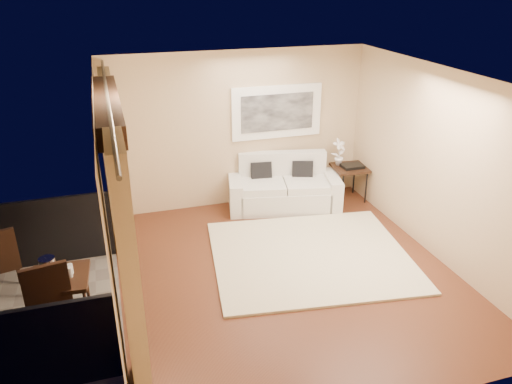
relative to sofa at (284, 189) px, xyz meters
name	(u,v)px	position (x,y,z in m)	size (l,w,h in m)	color
floor	(287,273)	(-0.70, -2.09, -0.33)	(5.00, 5.00, 0.00)	#582D1A
room_shell	(106,107)	(-2.83, -2.09, 2.19)	(5.00, 6.40, 5.00)	white
balcony	(29,306)	(-4.01, -2.09, -0.15)	(1.81, 2.60, 1.17)	#605B56
curtains	(121,206)	(-2.81, -2.09, 1.01)	(0.16, 4.80, 2.64)	tan
artwork	(277,112)	(-0.01, 0.38, 1.29)	(1.62, 0.07, 0.92)	white
rug	(310,255)	(-0.22, -1.77, -0.31)	(2.83, 2.47, 0.04)	beige
sofa	(284,189)	(0.00, 0.00, 0.00)	(2.06, 1.21, 0.93)	silver
side_table	(350,170)	(1.23, -0.09, 0.25)	(0.63, 0.63, 0.64)	black
tray	(352,166)	(1.25, -0.12, 0.34)	(0.38, 0.28, 0.05)	black
orchid	(339,152)	(1.06, 0.05, 0.56)	(0.26, 0.18, 0.50)	white
bistro_table	(60,283)	(-3.56, -2.47, 0.33)	(0.66, 0.66, 0.74)	black
balcony_chair_far	(0,259)	(-4.32, -1.57, 0.25)	(0.53, 0.54, 1.00)	black
balcony_chair_near	(51,307)	(-3.64, -2.88, 0.31)	(0.55, 0.55, 1.09)	black
ice_bucket	(48,266)	(-3.67, -2.37, 0.51)	(0.18, 0.18, 0.20)	silver
candle	(60,270)	(-3.55, -2.37, 0.45)	(0.06, 0.06, 0.07)	red
vase	(51,280)	(-3.62, -2.65, 0.50)	(0.04, 0.04, 0.18)	white
glass_a	(70,272)	(-3.44, -2.50, 0.47)	(0.06, 0.06, 0.12)	white
glass_b	(70,269)	(-3.44, -2.44, 0.47)	(0.06, 0.06, 0.12)	silver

